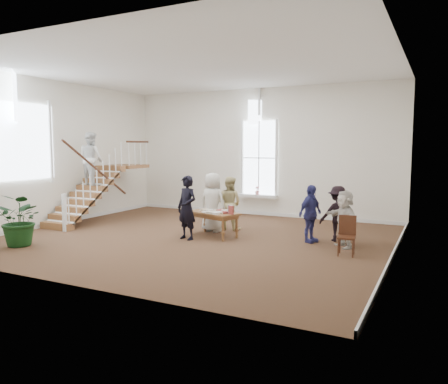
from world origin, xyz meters
The scene contains 12 objects.
ground centered at (0.00, 0.00, 0.00)m, with size 10.00×10.00×0.00m, color #432E1A.
room_shell centered at (0.00, 4.39, 0.40)m, with size 10.49×10.00×10.00m.
staircase centered at (-4.34, 0.75, 1.62)m, with size 1.10×4.10×2.92m.
library_table centered at (0.33, 0.38, 0.60)m, with size 1.59×1.13×0.74m.
police_officer centered at (-0.13, -0.27, 0.85)m, with size 0.62×0.41×1.70m, color black.
elderly_woman centered at (-0.03, 0.98, 0.85)m, with size 0.83×0.54×1.71m, color silver.
person_yellow centered at (0.27, 1.48, 0.79)m, with size 0.77×0.60×1.58m, color #CFBF81.
woman_cluster_a centered at (2.89, 0.85, 0.74)m, with size 0.87×0.36×1.48m, color navy.
woman_cluster_b centered at (3.49, 1.30, 0.72)m, with size 0.93×0.54×1.44m, color black.
woman_cluster_c centered at (3.79, 0.65, 0.70)m, with size 1.31×0.42×1.41m, color beige.
floor_plant centered at (-3.40, -2.78, 0.65)m, with size 1.18×1.02×1.31m, color black.
side_chair centered at (3.99, -0.07, 0.49)m, with size 0.43×0.43×0.90m.
Camera 1 is at (5.87, -10.04, 2.46)m, focal length 35.00 mm.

